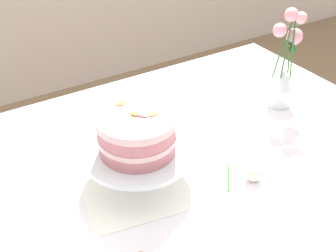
# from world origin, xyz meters

# --- Properties ---
(dining_table) EXTENTS (1.40, 1.00, 0.74)m
(dining_table) POSITION_xyz_m (0.00, -0.02, 0.65)
(dining_table) COLOR white
(dining_table) RESTS_ON ground
(linen_napkin) EXTENTS (0.37, 0.37, 0.00)m
(linen_napkin) POSITION_xyz_m (-0.18, -0.04, 0.74)
(linen_napkin) COLOR white
(linen_napkin) RESTS_ON dining_table
(cake_stand) EXTENTS (0.29, 0.29, 0.10)m
(cake_stand) POSITION_xyz_m (-0.18, -0.04, 0.82)
(cake_stand) COLOR silver
(cake_stand) RESTS_ON linen_napkin
(layer_cake) EXTENTS (0.21, 0.21, 0.11)m
(layer_cake) POSITION_xyz_m (-0.18, -0.04, 0.89)
(layer_cake) COLOR #CC7A84
(layer_cake) RESTS_ON cake_stand
(flower_vase) EXTENTS (0.11, 0.09, 0.35)m
(flower_vase) POSITION_xyz_m (0.42, 0.05, 0.88)
(flower_vase) COLOR silver
(flower_vase) RESTS_ON dining_table
(fallen_rose) EXTENTS (0.11, 0.11, 0.05)m
(fallen_rose) POSITION_xyz_m (0.08, -0.20, 0.76)
(fallen_rose) COLOR #2D6028
(fallen_rose) RESTS_ON dining_table
(loose_petal_1) EXTENTS (0.05, 0.04, 0.00)m
(loose_petal_1) POSITION_xyz_m (0.03, 0.25, 0.74)
(loose_petal_1) COLOR #E56B51
(loose_petal_1) RESTS_ON dining_table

